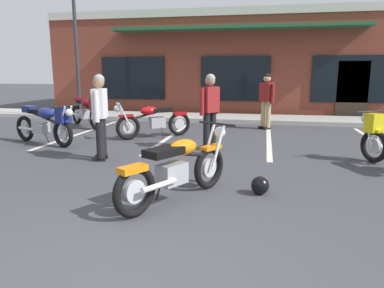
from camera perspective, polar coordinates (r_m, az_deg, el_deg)
The scene contains 13 objects.
ground_plane at distance 6.22m, azimuth 0.14°, elevation -4.70°, with size 80.00×80.00×0.00m, color #3D3D42.
sidewalk_kerb at distance 13.08m, azimuth 6.20°, elevation 4.06°, with size 22.00×1.80×0.14m, color #A8A59E.
brick_storefront_building at distance 17.20m, azimuth 7.69°, elevation 12.39°, with size 15.59×6.75×4.10m.
painted_stall_lines at distance 9.55m, azimuth 4.19°, elevation 0.98°, with size 7.95×4.80×0.01m.
motorcycle_foreground_classic at distance 4.84m, azimuth -2.36°, elevation -3.74°, with size 1.29×1.90×0.98m.
motorcycle_red_sportbike at distance 9.26m, azimuth -22.13°, elevation 3.13°, with size 2.02×1.05×0.98m.
motorcycle_black_cruiser at distance 9.56m, azimuth -6.09°, elevation 3.74°, with size 1.77×1.51×0.98m.
motorcycle_silver_naked at distance 11.80m, azimuth -16.33°, elevation 5.12°, with size 1.74×1.55×0.98m.
person_in_black_shirt at distance 7.24m, azimuth -14.33°, elevation 4.91°, with size 0.33×0.61×1.68m.
person_in_shorts_foreground at distance 11.14m, azimuth 11.67°, elevation 7.18°, with size 0.50×0.49×1.68m.
person_by_back_row at distance 7.99m, azimuth 2.84°, elevation 5.83°, with size 0.43×0.55×1.68m.
helmet_on_pavement at distance 5.27m, azimuth 10.70°, elevation -6.44°, with size 0.26×0.26×0.26m.
parking_lot_lamp_post at distance 13.48m, azimuth -18.25°, elevation 17.91°, with size 0.24×0.76×5.27m.
Camera 1 is at (1.17, -2.45, 1.72)m, focal length 33.78 mm.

